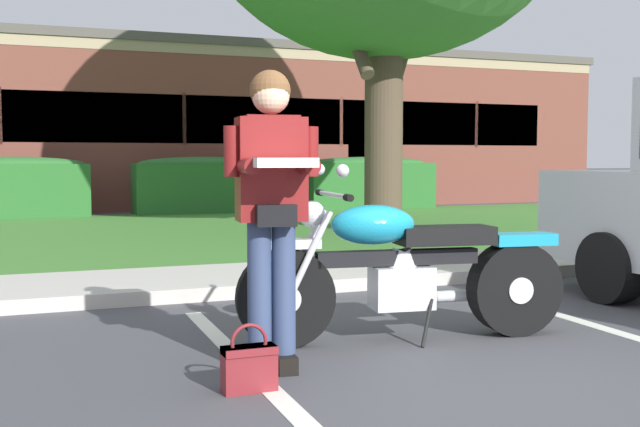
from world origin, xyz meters
TOP-DOWN VIEW (x-y plane):
  - ground_plane at (0.00, 0.00)m, footprint 140.00×140.00m
  - curb_strip at (0.00, 2.93)m, footprint 60.00×0.20m
  - concrete_walk at (0.00, 3.78)m, footprint 60.00×1.50m
  - grass_lawn at (0.00, 8.62)m, footprint 60.00×8.17m
  - stall_stripe_0 at (-1.39, 0.20)m, footprint 0.24×4.40m
  - motorcycle at (-0.13, 0.96)m, footprint 2.24×0.82m
  - rider_person at (-1.27, 0.58)m, footprint 0.53×0.61m
  - handbag at (-1.50, 0.27)m, footprint 0.28×0.13m
  - hedge_center_left at (-2.64, 12.67)m, footprint 2.90×0.90m
  - hedge_center_right at (1.18, 12.67)m, footprint 2.98×0.90m
  - hedge_right at (5.01, 12.67)m, footprint 3.05×0.90m
  - brick_building at (1.05, 18.59)m, footprint 23.06×9.13m

SIDE VIEW (x-z plane):
  - ground_plane at x=0.00m, z-range 0.00..0.00m
  - stall_stripe_0 at x=-1.39m, z-range 0.00..0.01m
  - grass_lawn at x=0.00m, z-range 0.00..0.06m
  - concrete_walk at x=0.00m, z-range 0.00..0.08m
  - curb_strip at x=0.00m, z-range 0.00..0.12m
  - handbag at x=-1.50m, z-range -0.04..0.32m
  - motorcycle at x=-0.13m, z-range -0.11..1.07m
  - hedge_right at x=5.01m, z-range 0.03..1.27m
  - hedge_center_left at x=-2.64m, z-range 0.03..1.27m
  - hedge_center_right at x=1.18m, z-range 0.03..1.27m
  - rider_person at x=-1.27m, z-range 0.15..1.86m
  - brick_building at x=1.05m, z-range 0.00..4.02m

